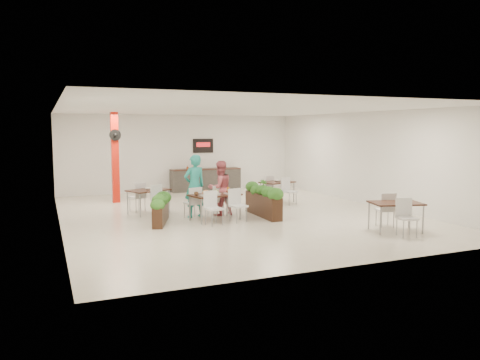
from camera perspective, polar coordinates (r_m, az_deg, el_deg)
name	(u,v)px	position (r m, az deg, el deg)	size (l,w,h in m)	color
ground	(234,214)	(14.43, -0.76, -4.17)	(12.00, 12.00, 0.00)	beige
room_shell	(234,149)	(14.21, -0.77, 3.82)	(10.10, 12.10, 3.22)	white
red_column	(115,156)	(17.14, -14.99, 2.79)	(0.40, 0.41, 3.20)	red
service_counter	(206,179)	(19.96, -4.21, 0.11)	(3.00, 0.64, 2.20)	#302D2A
main_table	(215,198)	(13.39, -3.11, -2.23)	(1.54, 1.84, 0.92)	black
diner_man	(195,186)	(13.85, -5.56, -0.74)	(0.68, 0.45, 1.86)	teal
diner_woman	(220,188)	(14.12, -2.45, -1.00)	(0.81, 0.63, 1.66)	#D45E6B
planter_left	(161,206)	(13.13, -9.65, -3.12)	(0.86, 1.66, 0.90)	black
planter_right	(263,199)	(14.05, 2.83, -2.35)	(0.44, 2.09, 1.09)	black
side_table_a	(148,193)	(14.70, -11.11, -1.61)	(1.41, 1.65, 0.92)	black
side_table_b	(277,185)	(16.67, 4.57, -0.62)	(1.32, 1.67, 0.92)	black
side_table_c	(396,207)	(12.55, 18.46, -3.14)	(1.41, 1.67, 0.92)	black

